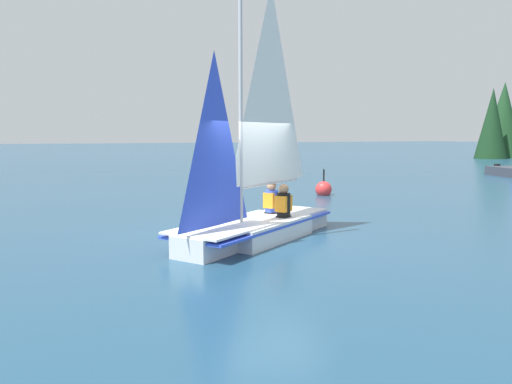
{
  "coord_description": "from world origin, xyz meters",
  "views": [
    {
      "loc": [
        4.32,
        9.62,
        2.23
      ],
      "look_at": [
        0.0,
        0.0,
        1.02
      ],
      "focal_mm": 35.0,
      "sensor_mm": 36.0,
      "label": 1
    }
  ],
  "objects_px": {
    "sailboat_main": "(257,202)",
    "sailor_helm": "(284,208)",
    "sailor_crew": "(272,204)",
    "buoy_marker": "(324,189)"
  },
  "relations": [
    {
      "from": "sailor_helm",
      "to": "sailor_crew",
      "type": "relative_size",
      "value": 1.0
    },
    {
      "from": "sailor_helm",
      "to": "buoy_marker",
      "type": "relative_size",
      "value": 1.1
    },
    {
      "from": "sailor_helm",
      "to": "sailboat_main",
      "type": "bearing_deg",
      "value": -29.35
    },
    {
      "from": "sailor_crew",
      "to": "buoy_marker",
      "type": "distance_m",
      "value": 7.36
    },
    {
      "from": "sailboat_main",
      "to": "sailor_helm",
      "type": "distance_m",
      "value": 0.7
    },
    {
      "from": "sailboat_main",
      "to": "buoy_marker",
      "type": "bearing_deg",
      "value": -165.02
    },
    {
      "from": "sailboat_main",
      "to": "sailor_crew",
      "type": "bearing_deg",
      "value": -168.27
    },
    {
      "from": "buoy_marker",
      "to": "sailboat_main",
      "type": "bearing_deg",
      "value": 48.29
    },
    {
      "from": "buoy_marker",
      "to": "sailor_helm",
      "type": "bearing_deg",
      "value": 51.71
    },
    {
      "from": "sailboat_main",
      "to": "sailor_crew",
      "type": "distance_m",
      "value": 0.98
    }
  ]
}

